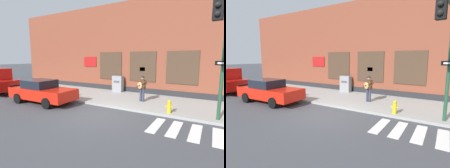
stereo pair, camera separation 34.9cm
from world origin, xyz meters
TOP-DOWN VIEW (x-y plane):
  - ground_plane at (0.00, 0.00)m, footprint 160.00×160.00m
  - sidewalk at (0.00, 3.84)m, footprint 28.00×4.61m
  - building_backdrop at (-0.00, 8.15)m, footprint 28.00×4.06m
  - crosswalk at (5.28, 0.24)m, footprint 5.20×1.90m
  - red_car at (-4.80, 0.34)m, footprint 4.65×2.08m
  - busker at (0.97, 3.48)m, footprint 0.72×0.61m
  - traffic_light at (5.11, 0.93)m, footprint 0.80×2.86m
  - utility_box at (-1.99, 5.70)m, footprint 0.88×0.53m
  - fire_hydrant at (3.08, 1.89)m, footprint 0.38×0.20m

SIDE VIEW (x-z plane):
  - ground_plane at x=0.00m, z-range 0.00..0.00m
  - crosswalk at x=5.28m, z-range 0.00..0.01m
  - sidewalk at x=0.00m, z-range 0.00..0.13m
  - fire_hydrant at x=3.08m, z-range 0.13..0.83m
  - red_car at x=-4.80m, z-range 0.01..1.54m
  - utility_box at x=-1.99m, z-range 0.13..1.47m
  - busker at x=0.97m, z-range 0.25..1.93m
  - traffic_light at x=5.11m, z-range 1.09..5.97m
  - building_backdrop at x=0.00m, z-range 0.00..7.48m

